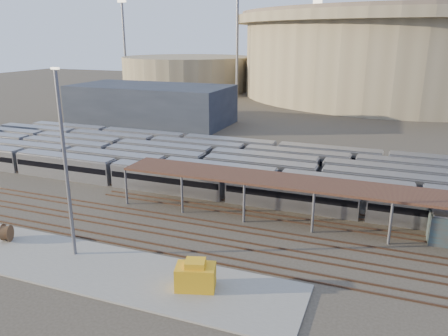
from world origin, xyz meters
name	(u,v)px	position (x,y,z in m)	size (l,w,h in m)	color
ground	(174,215)	(0.00, 0.00, 0.00)	(420.00, 420.00, 0.00)	#383026
apron	(65,261)	(-5.00, -15.00, 0.10)	(50.00, 9.00, 0.20)	gray
subway_trains	(223,165)	(-0.36, 18.50, 1.80)	(126.26, 23.90, 3.60)	#ADAEB2
inspection_shed	(355,190)	(22.00, 4.00, 4.98)	(60.30, 6.00, 5.30)	slate
empty_tracks	(155,230)	(0.00, -5.00, 0.09)	(170.00, 9.62, 0.18)	#4C3323
stadium	(397,52)	(25.00, 140.00, 16.47)	(124.00, 124.00, 32.50)	gray
secondary_arena	(188,73)	(-60.00, 130.00, 7.00)	(56.00, 56.00, 14.00)	gray
service_building	(151,104)	(-35.00, 55.00, 5.00)	(42.00, 20.00, 10.00)	#1E232D
floodlight_0	(237,41)	(-30.00, 110.00, 20.65)	(4.00, 1.00, 38.40)	slate
floodlight_1	(124,41)	(-85.00, 120.00, 20.65)	(4.00, 1.00, 38.40)	slate
floodlight_3	(315,40)	(-10.00, 160.00, 20.65)	(4.00, 1.00, 38.40)	slate
cable_reel_east	(7,233)	(-14.16, -13.64, 1.14)	(1.89, 1.89, 1.05)	brown
yard_light_pole	(66,166)	(-4.86, -13.50, 10.01)	(0.81, 0.36, 19.45)	slate
yellow_equipment	(196,277)	(9.90, -14.90, 1.32)	(3.60, 2.25, 2.25)	orange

